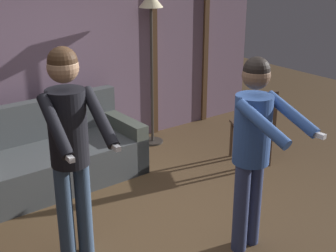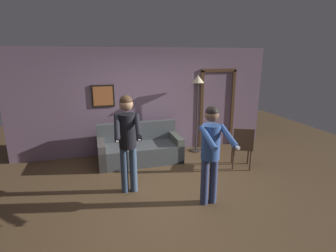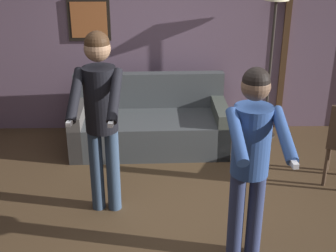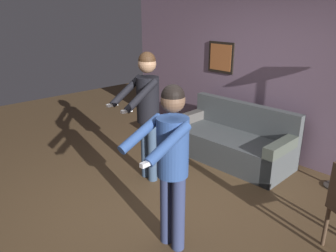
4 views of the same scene
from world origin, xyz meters
name	(u,v)px [view 2 (image 2 of 4)]	position (x,y,z in m)	size (l,w,h in m)	color
ground_plane	(169,194)	(0.00, 0.00, 0.00)	(12.00, 12.00, 0.00)	brown
back_wall_assembly	(146,102)	(0.02, 2.28, 1.30)	(6.40, 0.10, 2.60)	slate
couch	(140,150)	(-0.26, 1.67, 0.28)	(1.92, 0.89, 0.87)	#474C4E
torchiere_lamp	(198,90)	(1.26, 1.96, 1.58)	(0.30, 0.30, 1.95)	#332D28
person_standing_left	(127,135)	(-0.66, 0.28, 1.08)	(0.46, 0.68, 1.78)	#364A65
person_standing_right	(211,147)	(0.58, -0.46, 1.01)	(0.46, 0.68, 1.67)	navy
dining_chair_distant	(242,145)	(1.84, 0.69, 0.53)	(0.56, 0.56, 0.93)	#4C3828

